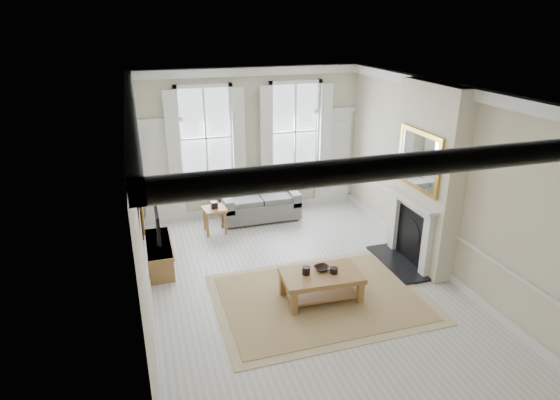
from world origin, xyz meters
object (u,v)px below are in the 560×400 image
object	(u,v)px
side_table	(215,213)
tv_stand	(159,254)
sofa	(260,204)
coffee_table	(321,278)

from	to	relation	value
side_table	tv_stand	world-z (taller)	side_table
sofa	side_table	size ratio (longest dim) A/B	3.05
sofa	coffee_table	xyz separation A→B (m)	(0.10, -3.58, 0.06)
side_table	coffee_table	size ratio (longest dim) A/B	0.43
side_table	coffee_table	xyz separation A→B (m)	(1.23, -3.11, -0.06)
coffee_table	tv_stand	distance (m)	3.16
sofa	coffee_table	size ratio (longest dim) A/B	1.30
sofa	tv_stand	size ratio (longest dim) A/B	1.28
sofa	side_table	world-z (taller)	sofa
sofa	coffee_table	distance (m)	3.59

